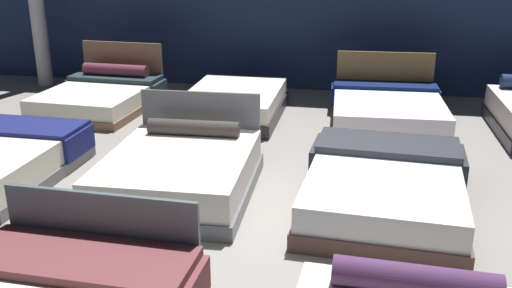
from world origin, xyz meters
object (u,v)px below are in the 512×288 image
at_px(bed_5, 181,172).
at_px(bed_9, 234,104).
at_px(bed_10, 387,110).
at_px(bed_8, 101,96).
at_px(bed_6, 384,188).

height_order(bed_5, bed_9, bed_5).
bearing_deg(bed_10, bed_8, 177.26).
height_order(bed_6, bed_8, bed_8).
bearing_deg(bed_5, bed_10, 50.70).
distance_m(bed_6, bed_8, 5.31).
distance_m(bed_5, bed_6, 2.14).
bearing_deg(bed_8, bed_10, 2.91).
distance_m(bed_8, bed_10, 4.55).
xyz_separation_m(bed_5, bed_6, (2.14, 0.04, -0.02)).
bearing_deg(bed_6, bed_10, 91.53).
relative_size(bed_6, bed_9, 1.11).
distance_m(bed_5, bed_8, 3.73).
distance_m(bed_6, bed_10, 2.90).
distance_m(bed_5, bed_9, 2.88).
height_order(bed_9, bed_10, bed_10).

